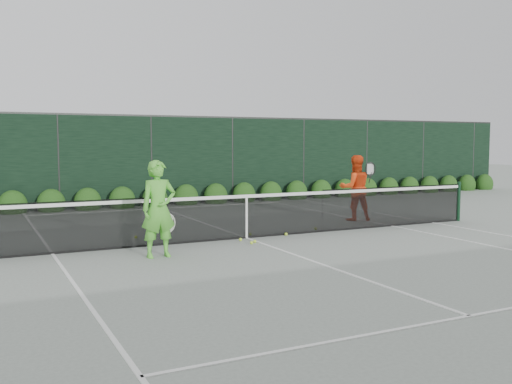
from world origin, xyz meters
name	(u,v)px	position (x,y,z in m)	size (l,w,h in m)	color
ground	(247,238)	(0.00, 0.00, 0.00)	(80.00, 80.00, 0.00)	gray
tennis_net	(245,215)	(-0.02, 0.00, 0.53)	(12.90, 0.10, 1.07)	#11341D
player_woman	(159,209)	(-2.35, -1.16, 0.90)	(0.69, 0.46, 1.81)	#5CCA3B
player_man	(355,188)	(3.90, 1.30, 0.90)	(1.03, 0.91, 1.79)	#EE4314
court_lines	(247,238)	(0.00, 0.00, 0.01)	(11.03, 23.83, 0.01)	white
windscreen_fence	(311,177)	(0.00, -2.71, 1.51)	(32.00, 21.07, 3.06)	black
hedge_row	(155,199)	(0.00, 7.15, 0.23)	(31.66, 0.65, 0.94)	#11350E
tennis_balls	(249,237)	(0.06, 0.00, 0.03)	(4.32, 1.85, 0.07)	#C8F035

